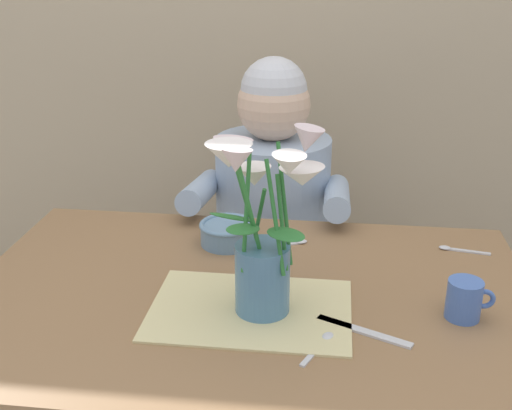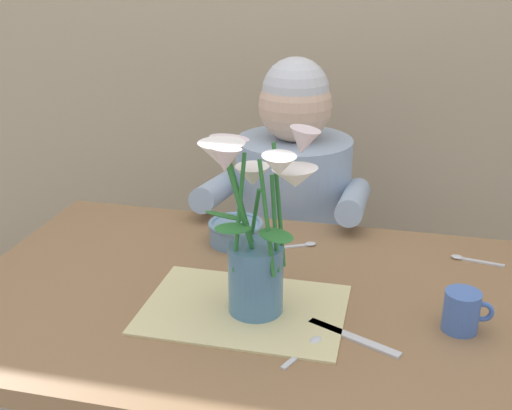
{
  "view_description": "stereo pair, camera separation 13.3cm",
  "coord_description": "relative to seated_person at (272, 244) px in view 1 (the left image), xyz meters",
  "views": [
    {
      "loc": [
        0.16,
        -1.17,
        1.42
      ],
      "look_at": [
        0.01,
        0.05,
        0.92
      ],
      "focal_mm": 45.09,
      "sensor_mm": 36.0,
      "label": 1
    },
    {
      "loc": [
        0.3,
        -1.15,
        1.42
      ],
      "look_at": [
        0.01,
        0.05,
        0.92
      ],
      "focal_mm": 45.09,
      "sensor_mm": 36.0,
      "label": 2
    }
  ],
  "objects": [
    {
      "name": "wood_panel_backdrop",
      "position": [
        0.01,
        0.43,
        0.69
      ],
      "size": [
        4.0,
        0.1,
        2.5
      ],
      "primitive_type": "cube",
      "color": "tan",
      "rests_on": "ground_plane"
    },
    {
      "name": "spoon_2",
      "position": [
        0.17,
        -0.79,
        0.18
      ],
      "size": [
        0.06,
        0.11,
        0.01
      ],
      "color": "silver",
      "rests_on": "dining_table"
    },
    {
      "name": "flower_vase",
      "position": [
        0.05,
        -0.68,
        0.36
      ],
      "size": [
        0.24,
        0.24,
        0.37
      ],
      "color": "teal",
      "rests_on": "dining_table"
    },
    {
      "name": "dining_table",
      "position": [
        0.01,
        -0.62,
        0.08
      ],
      "size": [
        1.2,
        0.8,
        0.74
      ],
      "color": "olive",
      "rests_on": "ground_plane"
    },
    {
      "name": "seated_person",
      "position": [
        0.0,
        0.0,
        0.0
      ],
      "size": [
        0.45,
        0.47,
        1.14
      ],
      "rotation": [
        0.0,
        0.0,
        -0.04
      ],
      "color": "#4C4C56",
      "rests_on": "ground_plane"
    },
    {
      "name": "spoon_1",
      "position": [
        0.48,
        -0.35,
        0.18
      ],
      "size": [
        0.12,
        0.04,
        0.01
      ],
      "color": "silver",
      "rests_on": "dining_table"
    },
    {
      "name": "dinner_knife",
      "position": [
        0.25,
        -0.74,
        0.18
      ],
      "size": [
        0.18,
        0.09,
        0.0
      ],
      "primitive_type": "cube",
      "rotation": [
        0.0,
        0.0,
        -0.43
      ],
      "color": "silver",
      "rests_on": "dining_table"
    },
    {
      "name": "striped_placemat",
      "position": [
        0.02,
        -0.69,
        0.18
      ],
      "size": [
        0.4,
        0.28,
        0.0
      ],
      "primitive_type": "cube",
      "color": "beige",
      "rests_on": "dining_table"
    },
    {
      "name": "ceramic_bowl",
      "position": [
        -0.07,
        -0.38,
        0.21
      ],
      "size": [
        0.14,
        0.14,
        0.06
      ],
      "color": "#6689A8",
      "rests_on": "dining_table"
    },
    {
      "name": "spoon_0",
      "position": [
        0.08,
        -0.37,
        0.18
      ],
      "size": [
        0.11,
        0.07,
        0.01
      ],
      "color": "silver",
      "rests_on": "dining_table"
    },
    {
      "name": "tea_cup",
      "position": [
        0.44,
        -0.66,
        0.22
      ],
      "size": [
        0.09,
        0.07,
        0.08
      ],
      "color": "#476BB7",
      "rests_on": "dining_table"
    }
  ]
}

